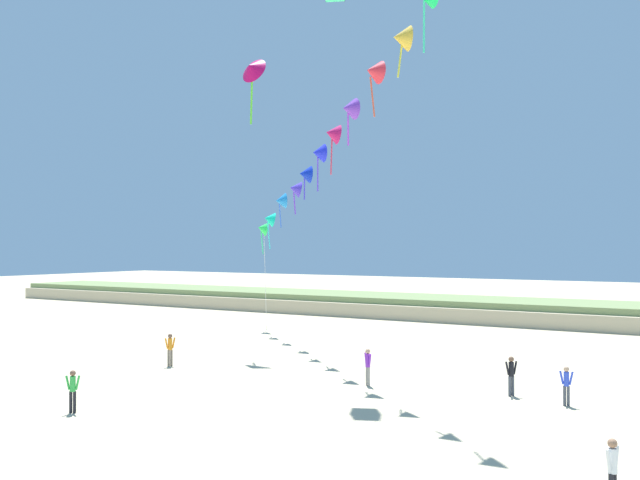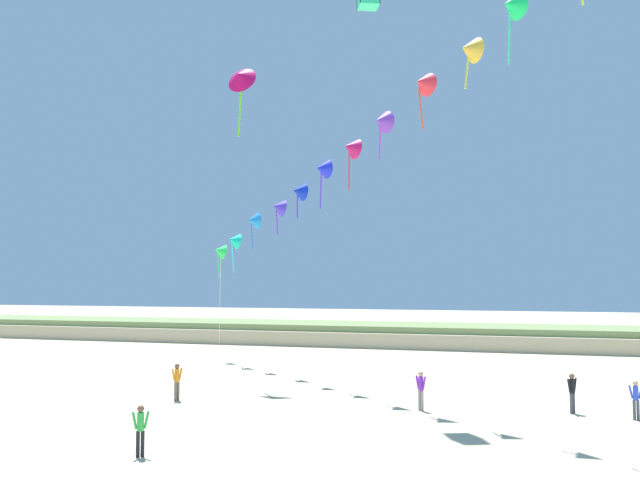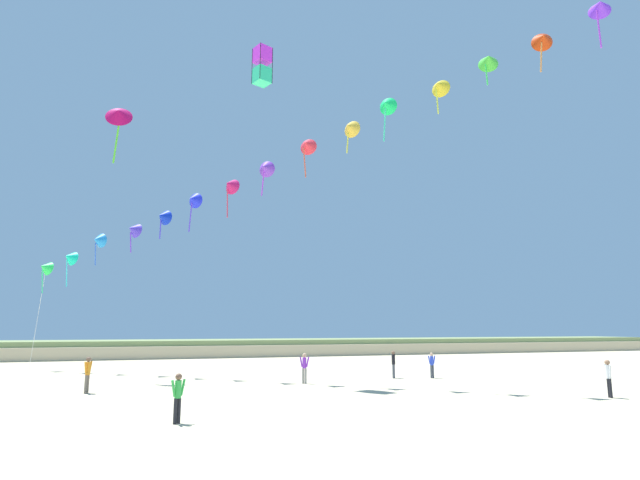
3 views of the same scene
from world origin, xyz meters
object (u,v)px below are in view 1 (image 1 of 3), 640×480
Objects in this scene: person_near_right at (368,364)px; person_mid_center at (73,388)px; person_far_center at (511,373)px; person_far_left at (566,383)px; large_kite_mid_trail at (252,69)px; person_near_left at (613,468)px; person_far_right at (170,347)px.

person_mid_center is (-7.56, -10.51, -0.04)m from person_near_right.
person_near_right is 1.00× the size of person_far_center.
large_kite_mid_trail is at bearing 163.21° from person_far_left.
person_far_right is at bearing 158.46° from person_near_left.
person_near_right reaches higher than person_near_left.
person_mid_center is at bearing -67.65° from person_far_right.
person_near_right is 21.61m from large_kite_mid_trail.
person_mid_center is 10.39m from person_far_right.
person_far_center is at bearing 115.99° from person_near_left.
person_far_left is 27.27m from large_kite_mid_trail.
person_near_right reaches higher than person_far_left.
person_far_right is 1.03× the size of person_far_center.
person_near_left is 1.00× the size of person_near_right.
person_far_left is (16.32, 11.02, -0.03)m from person_mid_center.
large_kite_mid_trail is at bearing 103.46° from person_mid_center.
person_far_right is (-20.27, -1.41, 0.09)m from person_far_left.
person_mid_center is 24.48m from large_kite_mid_trail.
person_far_left is 0.36× the size of large_kite_mid_trail.
person_far_center is (-5.51, 11.31, -0.00)m from person_near_left.
person_near_left is 11.08m from person_far_left.
person_far_center reaches higher than person_mid_center.
person_near_right is at bearing -176.68° from person_far_left.
large_kite_mid_trail reaches higher than person_mid_center.
person_near_left reaches higher than person_far_center.
person_far_left is at bearing 106.26° from person_near_left.
person_near_left is at bearing -40.50° from person_near_right.
person_far_right reaches higher than person_far_left.
person_near_right is at bearing -169.41° from person_far_center.
person_far_left is 0.94× the size of person_far_center.
person_far_left is at bearing -16.79° from large_kite_mid_trail.
person_near_left reaches higher than person_far_left.
person_near_left is 1.04× the size of person_mid_center.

